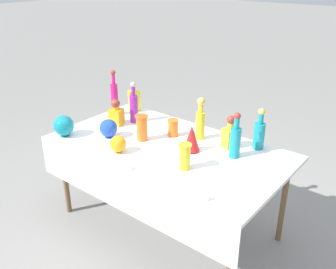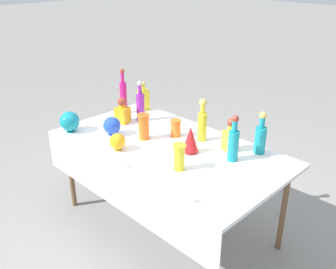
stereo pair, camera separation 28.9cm
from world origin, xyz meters
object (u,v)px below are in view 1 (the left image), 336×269
(slender_vase_0, at_px, (173,127))
(square_decanter_2, at_px, (116,114))
(tall_bottle_0, at_px, (134,106))
(square_decanter_1, at_px, (230,134))
(tall_bottle_4, at_px, (114,97))
(round_bowl_0, at_px, (118,144))
(slender_vase_1, at_px, (185,156))
(slender_vase_2, at_px, (142,127))
(tall_bottle_3, at_px, (200,121))
(round_bowl_2, at_px, (108,128))
(round_bowl_1, at_px, (64,126))
(fluted_vase_0, at_px, (192,138))
(tall_bottle_2, at_px, (235,139))
(tall_bottle_1, at_px, (259,133))
(square_decanter_0, at_px, (134,100))

(slender_vase_0, bearing_deg, square_decanter_2, -166.90)
(tall_bottle_0, bearing_deg, square_decanter_1, 5.21)
(square_decanter_1, bearing_deg, tall_bottle_4, -176.84)
(square_decanter_2, distance_m, round_bowl_0, 0.55)
(slender_vase_1, height_order, slender_vase_2, slender_vase_2)
(square_decanter_1, distance_m, round_bowl_0, 0.86)
(tall_bottle_3, bearing_deg, round_bowl_2, -143.52)
(tall_bottle_3, distance_m, tall_bottle_4, 0.93)
(slender_vase_0, bearing_deg, round_bowl_1, -141.17)
(round_bowl_1, bearing_deg, square_decanter_2, 69.60)
(square_decanter_2, relative_size, round_bowl_2, 1.52)
(fluted_vase_0, bearing_deg, tall_bottle_4, 170.31)
(round_bowl_1, bearing_deg, slender_vase_0, 38.83)
(slender_vase_2, bearing_deg, tall_bottle_3, 41.52)
(fluted_vase_0, height_order, round_bowl_1, fluted_vase_0)
(slender_vase_1, xyz_separation_m, fluted_vase_0, (-0.12, 0.25, 0.01))
(tall_bottle_3, xyz_separation_m, square_decanter_1, (0.27, 0.01, -0.05))
(tall_bottle_2, xyz_separation_m, round_bowl_1, (-1.28, -0.55, -0.05))
(tall_bottle_1, height_order, tall_bottle_2, tall_bottle_2)
(tall_bottle_2, distance_m, round_bowl_2, 1.04)
(slender_vase_1, bearing_deg, fluted_vase_0, 115.63)
(square_decanter_1, height_order, fluted_vase_0, square_decanter_1)
(square_decanter_1, distance_m, square_decanter_2, 1.03)
(tall_bottle_2, distance_m, square_decanter_2, 1.13)
(tall_bottle_3, bearing_deg, tall_bottle_0, -173.93)
(tall_bottle_2, relative_size, slender_vase_0, 2.46)
(slender_vase_1, bearing_deg, square_decanter_1, 81.68)
(square_decanter_1, bearing_deg, tall_bottle_3, -176.96)
(square_decanter_0, bearing_deg, tall_bottle_1, -0.07)
(tall_bottle_1, height_order, round_bowl_2, tall_bottle_1)
(round_bowl_0, distance_m, round_bowl_2, 0.29)
(tall_bottle_1, bearing_deg, tall_bottle_4, -172.18)
(tall_bottle_1, relative_size, tall_bottle_2, 0.94)
(tall_bottle_3, bearing_deg, slender_vase_1, -67.63)
(tall_bottle_2, height_order, square_decanter_2, tall_bottle_2)
(fluted_vase_0, bearing_deg, square_decanter_2, 179.52)
(square_decanter_0, relative_size, round_bowl_0, 2.08)
(slender_vase_0, bearing_deg, square_decanter_0, 160.56)
(tall_bottle_0, bearing_deg, tall_bottle_1, 10.59)
(slender_vase_1, xyz_separation_m, slender_vase_2, (-0.55, 0.16, 0.01))
(square_decanter_1, bearing_deg, round_bowl_2, -152.15)
(square_decanter_0, distance_m, slender_vase_1, 1.22)
(round_bowl_1, bearing_deg, tall_bottle_1, 30.30)
(tall_bottle_1, relative_size, round_bowl_1, 1.86)
(square_decanter_1, height_order, slender_vase_2, square_decanter_1)
(square_decanter_2, height_order, round_bowl_1, square_decanter_2)
(square_decanter_1, relative_size, round_bowl_1, 1.48)
(slender_vase_2, height_order, round_bowl_1, slender_vase_2)
(tall_bottle_3, height_order, slender_vase_0, tall_bottle_3)
(tall_bottle_0, distance_m, round_bowl_1, 0.63)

